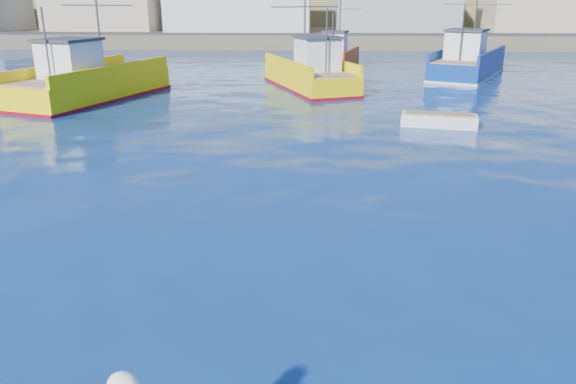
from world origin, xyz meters
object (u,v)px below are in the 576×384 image
(trawler_yellow_a, at_px, (89,83))
(trawler_yellow_b, at_px, (311,74))
(trawler_blue, at_px, (467,63))
(boat_orange, at_px, (337,57))
(skiff_mid, at_px, (439,121))

(trawler_yellow_a, bearing_deg, trawler_yellow_b, 20.29)
(trawler_blue, bearing_deg, boat_orange, 153.61)
(trawler_yellow_a, height_order, trawler_blue, trawler_yellow_a)
(trawler_yellow_b, height_order, trawler_blue, trawler_blue)
(trawler_yellow_b, bearing_deg, trawler_yellow_a, -159.71)
(boat_orange, relative_size, skiff_mid, 1.99)
(trawler_yellow_b, relative_size, trawler_blue, 0.94)
(boat_orange, bearing_deg, trawler_yellow_b, -100.41)
(trawler_yellow_a, xyz_separation_m, boat_orange, (15.43, 16.59, -0.07))
(trawler_blue, relative_size, skiff_mid, 3.03)
(trawler_yellow_a, height_order, boat_orange, trawler_yellow_a)
(skiff_mid, bearing_deg, boat_orange, 100.26)
(trawler_yellow_a, relative_size, boat_orange, 1.61)
(trawler_yellow_b, bearing_deg, boat_orange, 79.59)
(boat_orange, xyz_separation_m, skiff_mid, (4.16, -22.98, -0.73))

